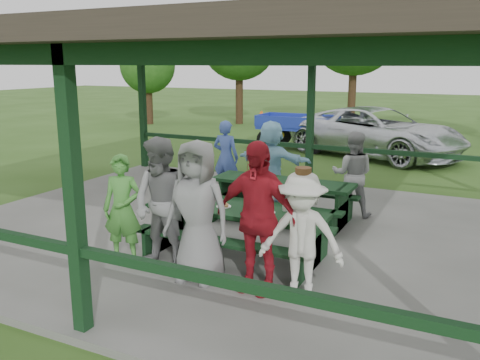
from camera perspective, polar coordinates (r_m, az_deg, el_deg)
The scene contains 19 objects.
ground at distance 8.93m, azimuth -0.19°, elevation -6.09°, with size 90.00×90.00×0.00m, color #2F5019.
concrete_slab at distance 8.91m, azimuth -0.19°, elevation -5.78°, with size 10.00×8.00×0.10m, color slate.
pavilion_structure at distance 8.44m, azimuth -0.20°, elevation 14.69°, with size 10.60×8.60×3.24m.
picnic_table_near at distance 7.49m, azimuth -0.44°, elevation -5.22°, with size 2.69×1.39×0.75m.
picnic_table_far at distance 9.27m, azimuth 4.77°, elevation -1.70°, with size 2.57×1.39×0.75m.
table_setting at distance 7.43m, azimuth -0.19°, elevation -2.89°, with size 2.29×0.45×0.10m.
contestant_green at distance 7.43m, azimuth -13.05°, elevation -3.21°, with size 0.57×0.38×1.57m, color #489639.
contestant_grey_left at distance 7.04m, azimuth -8.68°, elevation -2.76°, with size 0.90×0.70×1.85m, color gray.
contestant_grey_mid at distance 6.62m, azimuth -4.80°, elevation -3.55°, with size 0.92×0.60×1.88m, color gray.
contestant_red at distance 6.30m, azimuth 1.88°, elevation -4.18°, with size 1.12×0.47×1.92m, color #AE1A27.
contestant_white_fedora at distance 6.11m, azimuth 6.92°, elevation -6.40°, with size 1.09×0.70×1.65m.
spectator_lblue at distance 10.25m, azimuth 3.54°, elevation 1.94°, with size 1.59×0.51×1.71m, color #98D1EB.
spectator_blue at distance 11.11m, azimuth -1.60°, elevation 2.58°, with size 0.59×0.39×1.62m, color #4059A8.
spectator_grey at distance 9.69m, azimuth 12.52°, elevation 0.65°, with size 0.78×0.60×1.60m, color gray.
pickup_truck at distance 16.72m, azimuth 15.12°, elevation 5.20°, with size 2.58×5.60×1.56m, color silver.
farm_trailer at distance 17.73m, azimuth 6.47°, elevation 5.49°, with size 3.60×1.61×1.26m.
tree_far_left at distance 24.99m, azimuth -0.08°, elevation 15.29°, with size 3.70×3.70×5.78m.
tree_left at distance 24.35m, azimuth 12.80°, elevation 16.19°, with size 4.16×4.16×6.49m.
tree_edge_left at distance 25.29m, azimuth -10.35°, elevation 12.47°, with size 2.63×2.63×4.11m.
Camera 1 is at (3.74, -7.56, 2.92)m, focal length 38.00 mm.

